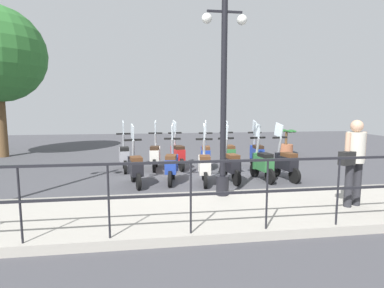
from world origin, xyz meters
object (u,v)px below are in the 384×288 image
scooter_near_1 (262,163)px  scooter_far_3 (178,154)px  scooter_near_2 (230,164)px  scooter_far_5 (124,156)px  scooter_far_2 (206,154)px  potted_palm (286,144)px  scooter_far_0 (257,153)px  scooter_near_3 (205,165)px  scooter_near_5 (135,167)px  lamp_post_near (223,109)px  scooter_far_1 (228,153)px  pedestrian_with_bag (354,156)px  scooter_near_4 (172,165)px  scooter_far_4 (155,154)px  scooter_near_0 (285,162)px

scooter_near_1 → scooter_far_3: 2.78m
scooter_near_2 → scooter_far_3: 2.21m
scooter_near_2 → scooter_far_5: size_ratio=1.00×
scooter_near_2 → scooter_far_2: size_ratio=1.00×
potted_palm → scooter_far_0: bearing=137.7°
scooter_far_3 → potted_palm: bearing=-78.0°
scooter_near_3 → scooter_far_3: 2.03m
scooter_near_5 → scooter_far_0: same height
lamp_post_near → potted_palm: size_ratio=3.80×
scooter_far_0 → scooter_far_1: 0.91m
scooter_near_2 → pedestrian_with_bag: bearing=-158.0°
pedestrian_with_bag → scooter_near_5: pedestrian_with_bag is taller
scooter_near_3 → scooter_far_2: 1.79m
scooter_near_4 → scooter_near_5: size_ratio=1.00×
scooter_far_0 → scooter_far_5: size_ratio=1.00×
scooter_far_0 → scooter_far_4: size_ratio=1.00×
scooter_far_3 → scooter_far_4: bearing=78.5°
scooter_near_1 → scooter_far_0: bearing=-23.6°
scooter_near_4 → scooter_far_4: bearing=22.4°
scooter_near_3 → scooter_far_5: bearing=56.4°
scooter_far_5 → lamp_post_near: bearing=-152.9°
potted_palm → scooter_near_1: size_ratio=0.69×
scooter_near_4 → potted_palm: bearing=-42.6°
scooter_near_5 → scooter_far_4: size_ratio=1.00×
potted_palm → scooter_near_0: (-3.92, 1.88, 0.04)m
potted_palm → scooter_far_0: (-2.30, 2.09, 0.04)m
scooter_near_1 → scooter_near_2: size_ratio=1.00×
scooter_near_0 → scooter_near_2: size_ratio=1.00×
scooter_near_2 → scooter_near_5: 2.44m
scooter_near_2 → scooter_far_1: size_ratio=1.00×
scooter_near_1 → scooter_near_2: same height
scooter_far_0 → scooter_far_3: 2.55m
scooter_near_2 → scooter_far_5: (1.77, 2.85, 0.00)m
potted_palm → scooter_near_1: bearing=147.1°
potted_palm → scooter_far_2: size_ratio=0.69×
scooter_near_1 → scooter_far_3: (1.82, 2.11, 0.00)m
pedestrian_with_bag → potted_palm: size_ratio=1.50×
scooter_near_1 → scooter_near_3: (-0.15, 1.60, 0.00)m
scooter_far_1 → scooter_far_4: size_ratio=1.00×
potted_palm → scooter_near_3: 5.78m
scooter_far_0 → scooter_far_1: bearing=85.4°
potted_palm → scooter_far_1: size_ratio=0.69×
pedestrian_with_bag → scooter_far_5: bearing=30.7°
potted_palm → scooter_near_2: size_ratio=0.69×
pedestrian_with_bag → scooter_near_4: pedestrian_with_bag is taller
lamp_post_near → scooter_far_5: bearing=34.0°
scooter_near_3 → scooter_far_4: 2.31m
scooter_near_2 → scooter_near_4: size_ratio=1.00×
lamp_post_near → potted_palm: 6.99m
scooter_near_0 → scooter_far_2: 2.48m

